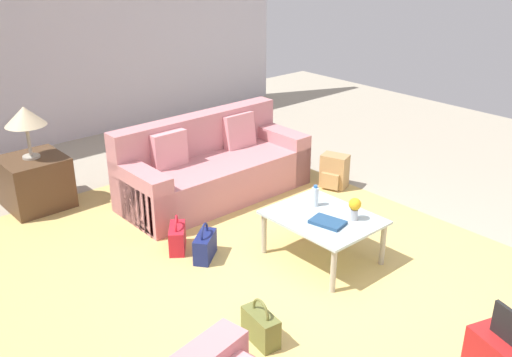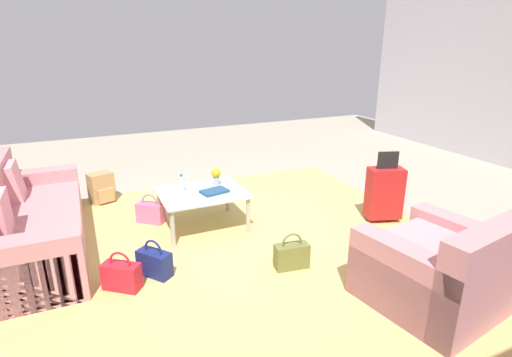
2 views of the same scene
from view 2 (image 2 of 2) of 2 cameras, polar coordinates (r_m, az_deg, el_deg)
ground_plane at (r=4.38m, az=-0.48°, el=-8.56°), size 12.00×12.00×0.00m
area_rug at (r=4.04m, az=-7.29°, el=-11.23°), size 5.20×4.40×0.01m
couch at (r=4.55m, az=-30.31°, el=-6.00°), size 0.88×2.14×0.89m
armchair at (r=3.56m, az=25.11°, el=-12.12°), size 1.13×1.11×0.81m
coffee_table at (r=4.53m, az=-7.69°, el=-2.53°), size 0.95×0.76×0.43m
water_bottle at (r=4.53m, az=-10.56°, el=-0.73°), size 0.06×0.06×0.20m
coffee_table_book at (r=4.47m, az=-5.96°, el=-1.83°), size 0.32×0.25×0.03m
flower_vase at (r=4.67m, az=-5.74°, el=0.49°), size 0.11×0.11×0.21m
suitcase_red at (r=4.91m, az=17.88°, el=-1.89°), size 0.45×0.33×0.85m
handbag_navy at (r=3.80m, az=-14.31°, el=-11.58°), size 0.31×0.34×0.36m
handbag_pink at (r=4.86m, az=-14.83°, el=-4.69°), size 0.34×0.31×0.36m
handbag_red at (r=3.69m, az=-18.66°, el=-13.02°), size 0.34×0.31×0.36m
handbag_olive at (r=3.82m, az=5.11°, el=-10.88°), size 0.34×0.18×0.36m
backpack_tan at (r=5.66m, az=-21.17°, el=-1.30°), size 0.35×0.32×0.40m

